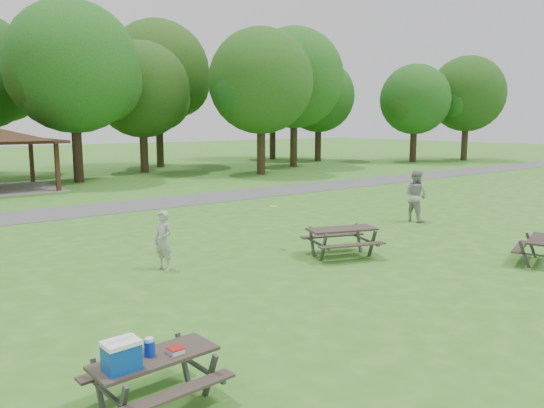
{
  "coord_description": "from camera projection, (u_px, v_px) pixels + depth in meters",
  "views": [
    {
      "loc": [
        -8.69,
        -8.47,
        3.78
      ],
      "look_at": [
        1.0,
        4.0,
        1.3
      ],
      "focal_mm": 35.0,
      "sensor_mm": 36.0,
      "label": 1
    }
  ],
  "objects": [
    {
      "name": "picnic_table_near",
      "position": [
        145.0,
        363.0,
        6.89
      ],
      "size": [
        1.74,
        1.43,
        1.16
      ],
      "color": "#2F2722",
      "rests_on": "ground"
    },
    {
      "name": "ground",
      "position": [
        343.0,
        283.0,
        12.46
      ],
      "size": [
        160.0,
        160.0,
        0.0
      ],
      "primitive_type": "plane",
      "color": "#357320",
      "rests_on": "ground"
    },
    {
      "name": "tree_flank_right",
      "position": [
        467.0,
        96.0,
        51.0
      ],
      "size": [
        7.56,
        7.2,
        9.97
      ],
      "color": "#2E2114",
      "rests_on": "ground"
    },
    {
      "name": "tree_row_j",
      "position": [
        415.0,
        101.0,
        48.62
      ],
      "size": [
        6.72,
        6.4,
        8.96
      ],
      "color": "black",
      "rests_on": "ground"
    },
    {
      "name": "frisbee_catcher",
      "position": [
        416.0,
        196.0,
        20.06
      ],
      "size": [
        0.75,
        0.96,
        1.97
      ],
      "primitive_type": "imported",
      "rotation": [
        0.0,
        0.0,
        1.58
      ],
      "color": "#A0A0A2",
      "rests_on": "ground"
    },
    {
      "name": "tree_row_g",
      "position": [
        262.0,
        84.0,
        37.21
      ],
      "size": [
        7.77,
        7.4,
        10.25
      ],
      "color": "black",
      "rests_on": "ground"
    },
    {
      "name": "tree_row_f",
      "position": [
        143.0,
        93.0,
        38.71
      ],
      "size": [
        7.35,
        7.0,
        9.55
      ],
      "color": "#332216",
      "rests_on": "ground"
    },
    {
      "name": "asphalt_path",
      "position": [
        115.0,
        207.0,
        23.38
      ],
      "size": [
        120.0,
        3.2,
        0.02
      ],
      "primitive_type": "cube",
      "color": "#4E4D50",
      "rests_on": "ground"
    },
    {
      "name": "tree_deep_d",
      "position": [
        273.0,
        88.0,
        52.14
      ],
      "size": [
        8.4,
        8.0,
        11.27
      ],
      "color": "black",
      "rests_on": "ground"
    },
    {
      "name": "picnic_table_far",
      "position": [
        543.0,
        245.0,
        14.1
      ],
      "size": [
        1.99,
        1.79,
        0.71
      ],
      "color": "black",
      "rests_on": "ground"
    },
    {
      "name": "tree_row_h",
      "position": [
        295.0,
        81.0,
        43.47
      ],
      "size": [
        8.61,
        8.2,
        11.37
      ],
      "color": "#2E2214",
      "rests_on": "ground"
    },
    {
      "name": "tree_deep_c",
      "position": [
        159.0,
        75.0,
        43.03
      ],
      "size": [
        8.82,
        8.4,
        11.9
      ],
      "color": "black",
      "rests_on": "ground"
    },
    {
      "name": "frisbee_in_flight",
      "position": [
        274.0,
        206.0,
        15.68
      ],
      "size": [
        0.31,
        0.31,
        0.02
      ],
      "color": "yellow",
      "rests_on": "ground"
    },
    {
      "name": "tree_row_i",
      "position": [
        319.0,
        98.0,
        50.0
      ],
      "size": [
        7.14,
        6.8,
        9.52
      ],
      "color": "black",
      "rests_on": "ground"
    },
    {
      "name": "tree_row_e",
      "position": [
        74.0,
        71.0,
        32.21
      ],
      "size": [
        8.4,
        8.0,
        11.02
      ],
      "color": "black",
      "rests_on": "ground"
    },
    {
      "name": "frisbee_thrower",
      "position": [
        163.0,
        241.0,
        13.5
      ],
      "size": [
        0.51,
        0.64,
        1.53
      ],
      "primitive_type": "imported",
      "rotation": [
        0.0,
        0.0,
        -1.27
      ],
      "color": "#A5A4A7",
      "rests_on": "ground"
    },
    {
      "name": "picnic_table_middle",
      "position": [
        342.0,
        235.0,
        14.87
      ],
      "size": [
        2.32,
        2.09,
        0.83
      ],
      "color": "#312723",
      "rests_on": "ground"
    }
  ]
}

